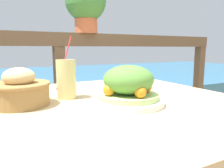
{
  "coord_description": "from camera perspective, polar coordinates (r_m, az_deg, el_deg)",
  "views": [
    {
      "loc": [
        -0.37,
        -0.73,
        0.95
      ],
      "look_at": [
        0.02,
        0.02,
        0.81
      ],
      "focal_mm": 35.0,
      "sensor_mm": 36.0,
      "label": 1
    }
  ],
  "objects": [
    {
      "name": "salad_plate",
      "position": [
        0.77,
        4.29,
        -0.94
      ],
      "size": [
        0.25,
        0.25,
        0.14
      ],
      "color": "white",
      "rests_on": "patio_table"
    },
    {
      "name": "potted_plant",
      "position": [
        1.62,
        -6.9,
        20.21
      ],
      "size": [
        0.29,
        0.29,
        0.36
      ],
      "color": "#B75B38",
      "rests_on": "railing_fence"
    },
    {
      "name": "patio_table",
      "position": [
        0.87,
        -0.67,
        -10.39
      ],
      "size": [
        1.03,
        1.0,
        0.75
      ],
      "color": "tan",
      "rests_on": "ground_plane"
    },
    {
      "name": "knife",
      "position": [
        0.95,
        16.44,
        -2.99
      ],
      "size": [
        0.05,
        0.18,
        0.0
      ],
      "color": "silver",
      "rests_on": "patio_table"
    },
    {
      "name": "fork",
      "position": [
        0.89,
        16.47,
        -3.78
      ],
      "size": [
        0.04,
        0.18,
        0.0
      ],
      "color": "silver",
      "rests_on": "patio_table"
    },
    {
      "name": "railing_fence",
      "position": [
        1.54,
        -13.56,
        3.15
      ],
      "size": [
        2.8,
        0.08,
        1.05
      ],
      "color": "brown",
      "rests_on": "ground_plane"
    },
    {
      "name": "bread_basket",
      "position": [
        0.82,
        -22.95,
        -1.47
      ],
      "size": [
        0.21,
        0.21,
        0.13
      ],
      "color": "olive",
      "rests_on": "patio_table"
    },
    {
      "name": "drink_glass",
      "position": [
        0.88,
        -11.86,
        1.29
      ],
      "size": [
        0.08,
        0.08,
        0.25
      ],
      "color": "#DBCC7F",
      "rests_on": "patio_table"
    },
    {
      "name": "sea_backdrop",
      "position": [
        4.07,
        -21.92,
        -1.53
      ],
      "size": [
        12.0,
        4.0,
        0.46
      ],
      "color": "teal",
      "rests_on": "ground_plane"
    }
  ]
}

